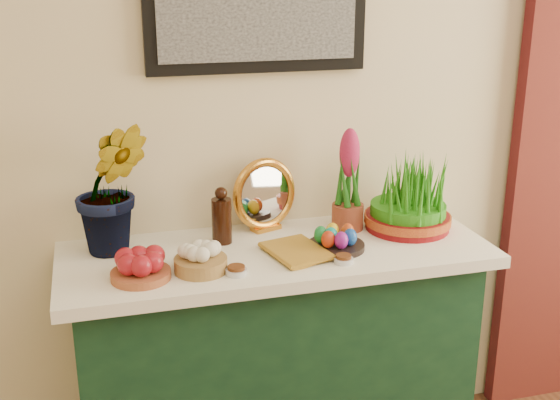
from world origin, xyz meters
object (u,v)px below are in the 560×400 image
Objects in this scene: hyacinth_green at (111,167)px; mirror at (265,195)px; sideboard at (276,371)px; book at (274,255)px; wheatgrass_sabzeh at (409,199)px.

hyacinth_green is 0.54m from mirror.
mirror is (0.01, 0.18, 0.59)m from sideboard.
mirror reaches higher than book.
hyacinth_green is 1.87× the size of wheatgrass_sabzeh.
book is (0.47, -0.20, -0.27)m from hyacinth_green.
hyacinth_green reaches higher than sideboard.
mirror is 0.50m from wheatgrass_sabzeh.
sideboard is 5.04× the size of mirror.
hyacinth_green is 1.01m from wheatgrass_sabzeh.
hyacinth_green is at bearing 143.41° from book.
mirror reaches higher than sideboard.
book is at bearing -164.57° from wheatgrass_sabzeh.
sideboard is 2.30× the size of hyacinth_green.
hyacinth_green is 0.58m from book.
sideboard is 0.62m from mirror.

